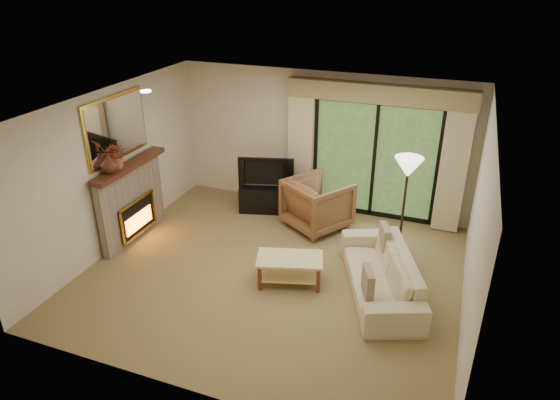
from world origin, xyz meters
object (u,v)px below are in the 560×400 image
at_px(armchair, 318,204).
at_px(coffee_table, 290,270).
at_px(media_console, 267,198).
at_px(sofa, 380,273).

height_order(armchair, coffee_table, armchair).
relative_size(media_console, armchair, 1.01).
height_order(media_console, sofa, sofa).
relative_size(armchair, coffee_table, 1.05).
bearing_deg(armchair, media_console, 17.08).
height_order(media_console, armchair, armchair).
bearing_deg(armchair, sofa, 165.16).
bearing_deg(sofa, media_console, -148.42).
distance_m(sofa, coffee_table, 1.31).
height_order(media_console, coffee_table, media_console).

